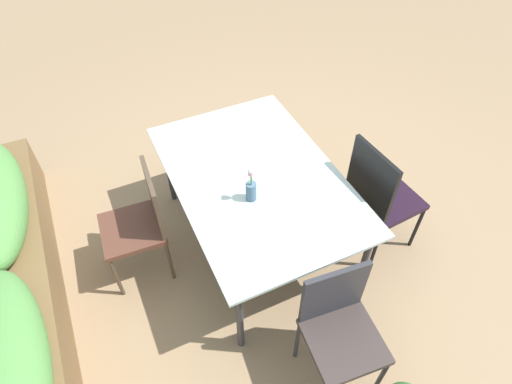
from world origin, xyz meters
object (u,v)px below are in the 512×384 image
at_px(chair_near_left, 379,194).
at_px(dining_table, 256,181).
at_px(flower_vase, 251,187).
at_px(planter_box, 11,286).
at_px(chair_end_left, 339,325).
at_px(chair_far_side, 141,220).

bearing_deg(chair_near_left, dining_table, -119.11).
xyz_separation_m(flower_vase, planter_box, (0.30, 1.64, -0.51)).
bearing_deg(planter_box, dining_table, -93.87).
bearing_deg(dining_table, planter_box, 86.13).
xyz_separation_m(dining_table, flower_vase, (-0.18, 0.12, 0.17)).
bearing_deg(dining_table, flower_vase, 146.24).
xyz_separation_m(chair_end_left, planter_box, (1.24, 1.76, -0.19)).
relative_size(flower_vase, planter_box, 0.10).
distance_m(dining_table, chair_far_side, 0.86).
distance_m(chair_near_left, planter_box, 2.63).
bearing_deg(flower_vase, chair_near_left, -102.44).
height_order(dining_table, planter_box, planter_box).
xyz_separation_m(chair_far_side, chair_near_left, (-0.54, -1.64, 0.04)).
distance_m(chair_end_left, chair_near_left, 1.09).
relative_size(dining_table, chair_end_left, 1.83).
bearing_deg(planter_box, chair_far_side, -87.86).
bearing_deg(flower_vase, chair_far_side, 64.83).
bearing_deg(flower_vase, planter_box, 79.69).
bearing_deg(dining_table, chair_end_left, -179.64).
xyz_separation_m(dining_table, chair_near_left, (-0.38, -0.81, -0.13)).
height_order(chair_far_side, chair_end_left, chair_far_side).
xyz_separation_m(chair_far_side, chair_end_left, (-1.27, -0.83, 0.01)).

